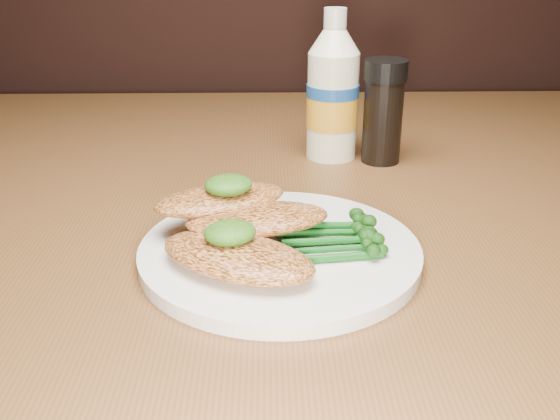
{
  "coord_description": "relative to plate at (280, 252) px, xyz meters",
  "views": [
    {
      "loc": [
        -0.02,
        0.37,
        1.01
      ],
      "look_at": [
        -0.01,
        0.87,
        0.79
      ],
      "focal_mm": 41.0,
      "sensor_mm": 36.0,
      "label": 1
    }
  ],
  "objects": [
    {
      "name": "pepper_grinder",
      "position": [
        0.13,
        0.25,
        0.05
      ],
      "size": [
        0.05,
        0.05,
        0.12
      ],
      "primitive_type": null,
      "rotation": [
        0.0,
        0.0,
        -0.03
      ],
      "color": "black",
      "rests_on": "dining_table"
    },
    {
      "name": "chicken_back",
      "position": [
        -0.05,
        0.04,
        0.03
      ],
      "size": [
        0.13,
        0.1,
        0.02
      ],
      "primitive_type": "ellipsoid",
      "rotation": [
        0.0,
        0.0,
        0.38
      ],
      "color": "#CF7A42",
      "rests_on": "plate"
    },
    {
      "name": "chicken_front",
      "position": [
        -0.03,
        -0.04,
        0.02
      ],
      "size": [
        0.15,
        0.13,
        0.02
      ],
      "primitive_type": "ellipsoid",
      "rotation": [
        0.0,
        0.0,
        -0.51
      ],
      "color": "#CF7A42",
      "rests_on": "plate"
    },
    {
      "name": "broccolini_bundle",
      "position": [
        0.04,
        0.0,
        0.02
      ],
      "size": [
        0.14,
        0.13,
        0.02
      ],
      "primitive_type": null,
      "rotation": [
        0.0,
        0.0,
        0.32
      ],
      "color": "#125518",
      "rests_on": "plate"
    },
    {
      "name": "pesto_back",
      "position": [
        -0.04,
        0.04,
        0.05
      ],
      "size": [
        0.05,
        0.05,
        0.02
      ],
      "primitive_type": "ellipsoid",
      "rotation": [
        0.0,
        0.0,
        0.34
      ],
      "color": "#103708",
      "rests_on": "chicken_back"
    },
    {
      "name": "pesto_front",
      "position": [
        -0.04,
        -0.03,
        0.03
      ],
      "size": [
        0.05,
        0.05,
        0.02
      ],
      "primitive_type": "ellipsoid",
      "rotation": [
        0.0,
        0.0,
        0.35
      ],
      "color": "#103708",
      "rests_on": "chicken_front"
    },
    {
      "name": "plate",
      "position": [
        0.0,
        0.0,
        0.0
      ],
      "size": [
        0.24,
        0.24,
        0.01
      ],
      "primitive_type": "cylinder",
      "color": "white",
      "rests_on": "dining_table"
    },
    {
      "name": "mayo_bottle",
      "position": [
        0.07,
        0.27,
        0.08
      ],
      "size": [
        0.06,
        0.06,
        0.18
      ],
      "primitive_type": null,
      "rotation": [
        0.0,
        0.0,
        -0.02
      ],
      "color": "white",
      "rests_on": "dining_table"
    },
    {
      "name": "chicken_mid",
      "position": [
        -0.02,
        0.01,
        0.02
      ],
      "size": [
        0.13,
        0.09,
        0.02
      ],
      "primitive_type": "ellipsoid",
      "rotation": [
        0.0,
        0.0,
        0.2
      ],
      "color": "#CF7A42",
      "rests_on": "plate"
    }
  ]
}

